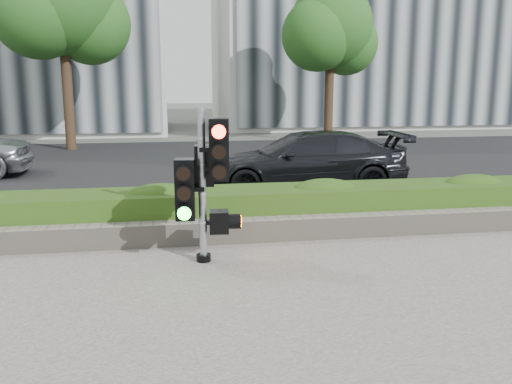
# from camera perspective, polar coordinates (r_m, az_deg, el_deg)

# --- Properties ---
(ground) EXTENTS (120.00, 120.00, 0.00)m
(ground) POSITION_cam_1_polar(r_m,az_deg,el_deg) (6.56, 0.77, -10.12)
(ground) COLOR #51514C
(ground) RESTS_ON ground
(road) EXTENTS (60.00, 13.00, 0.02)m
(road) POSITION_cam_1_polar(r_m,az_deg,el_deg) (16.22, -5.52, 2.88)
(road) COLOR black
(road) RESTS_ON ground
(curb) EXTENTS (60.00, 0.25, 0.12)m
(curb) POSITION_cam_1_polar(r_m,az_deg,el_deg) (9.51, -2.60, -2.87)
(curb) COLOR gray
(curb) RESTS_ON ground
(stone_wall) EXTENTS (12.00, 0.32, 0.34)m
(stone_wall) POSITION_cam_1_polar(r_m,az_deg,el_deg) (8.28, -1.57, -4.05)
(stone_wall) COLOR gray
(stone_wall) RESTS_ON sidewalk
(hedge) EXTENTS (12.00, 1.00, 0.68)m
(hedge) POSITION_cam_1_polar(r_m,az_deg,el_deg) (8.86, -2.15, -1.88)
(hedge) COLOR #537825
(hedge) RESTS_ON sidewalk
(building_right) EXTENTS (18.00, 10.00, 12.00)m
(building_right) POSITION_cam_1_polar(r_m,az_deg,el_deg) (33.47, 12.34, 17.35)
(building_right) COLOR #B7B7B2
(building_right) RESTS_ON ground
(tree_left) EXTENTS (4.61, 4.03, 7.34)m
(tree_left) POSITION_cam_1_polar(r_m,az_deg,el_deg) (21.01, -19.78, 18.01)
(tree_left) COLOR black
(tree_left) RESTS_ON ground
(tree_right) EXTENTS (4.10, 3.58, 6.53)m
(tree_right) POSITION_cam_1_polar(r_m,az_deg,el_deg) (22.63, 7.79, 16.60)
(tree_right) COLOR black
(tree_right) RESTS_ON ground
(traffic_signal) EXTENTS (0.73, 0.55, 2.07)m
(traffic_signal) POSITION_cam_1_polar(r_m,az_deg,el_deg) (7.19, -5.47, 1.49)
(traffic_signal) COLOR black
(traffic_signal) RESTS_ON sidewalk
(car_dark) EXTENTS (4.61, 1.97, 1.33)m
(car_dark) POSITION_cam_1_polar(r_m,az_deg,el_deg) (12.21, 5.11, 3.27)
(car_dark) COLOR black
(car_dark) RESTS_ON road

